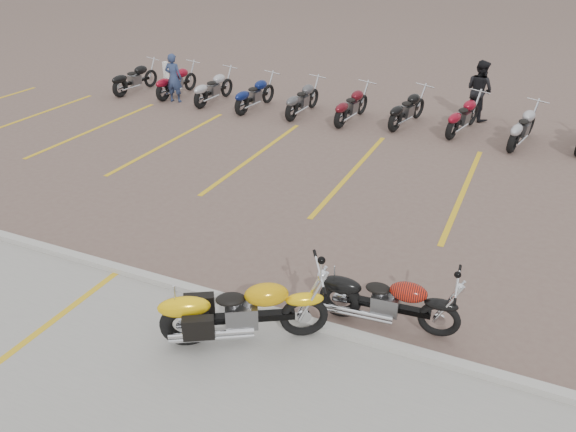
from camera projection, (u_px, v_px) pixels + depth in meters
name	position (u px, v px, depth m)	size (l,w,h in m)	color
ground	(284.00, 247.00, 10.68)	(100.00, 100.00, 0.00)	brown
concrete_apron	(134.00, 413.00, 7.05)	(60.00, 5.00, 0.01)	#9E9B93
curb	(232.00, 301.00, 9.04)	(60.00, 0.18, 0.12)	#ADAAA3
parking_stripes	(352.00, 172.00, 13.91)	(38.00, 5.50, 0.01)	gold
apron_stripe	(2.00, 360.00, 7.89)	(0.12, 5.00, 0.00)	gold
yellow_cruiser	(241.00, 313.00, 8.06)	(2.17, 1.38, 1.00)	black
flame_cruiser	(385.00, 301.00, 8.41)	(2.14, 0.37, 0.88)	black
person_a	(174.00, 78.00, 19.07)	(0.60, 0.39, 1.64)	navy
person_b	(479.00, 90.00, 17.28)	(0.89, 0.70, 1.84)	black
bollard	(166.00, 76.00, 20.71)	(0.15, 0.15, 1.00)	white
bg_bike_row	(406.00, 109.00, 16.79)	(20.74, 2.07, 1.10)	black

